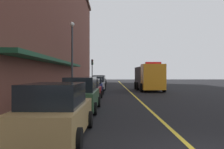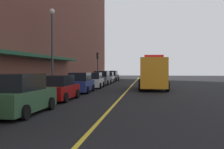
{
  "view_description": "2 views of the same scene",
  "coord_description": "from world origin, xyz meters",
  "px_view_note": "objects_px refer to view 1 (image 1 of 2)",
  "views": [
    {
      "loc": [
        -2.27,
        -5.84,
        2.08
      ],
      "look_at": [
        -1.99,
        29.38,
        1.94
      ],
      "focal_mm": 39.41,
      "sensor_mm": 36.0,
      "label": 1
    },
    {
      "loc": [
        1.9,
        -4.27,
        2.11
      ],
      "look_at": [
        -1.16,
        19.85,
        1.59
      ],
      "focal_mm": 44.48,
      "sensor_mm": 36.0,
      "label": 2
    }
  ],
  "objects_px": {
    "parked_car_4": "(97,84)",
    "traffic_light_near": "(92,67)",
    "parked_car_0": "(56,112)",
    "parked_car_6": "(100,81)",
    "parked_car_3": "(94,86)",
    "parking_meter_2": "(72,86)",
    "utility_truck": "(149,77)",
    "parking_meter_3": "(59,90)",
    "parked_car_2": "(89,90)",
    "parking_meter_0": "(67,88)",
    "parked_car_5": "(99,82)",
    "parking_meter_1": "(85,82)",
    "street_lamp_left": "(72,50)",
    "parked_car_1": "(81,95)",
    "parked_car_7": "(101,80)"
  },
  "relations": [
    {
      "from": "parked_car_3",
      "to": "parking_meter_3",
      "type": "distance_m",
      "value": 10.59
    },
    {
      "from": "parking_meter_2",
      "to": "parking_meter_3",
      "type": "relative_size",
      "value": 1.0
    },
    {
      "from": "parked_car_0",
      "to": "parking_meter_3",
      "type": "bearing_deg",
      "value": 12.27
    },
    {
      "from": "parked_car_1",
      "to": "parking_meter_3",
      "type": "bearing_deg",
      "value": 53.37
    },
    {
      "from": "parked_car_6",
      "to": "parked_car_5",
      "type": "bearing_deg",
      "value": 178.41
    },
    {
      "from": "parked_car_1",
      "to": "parked_car_4",
      "type": "bearing_deg",
      "value": 1.08
    },
    {
      "from": "parked_car_3",
      "to": "parking_meter_1",
      "type": "height_order",
      "value": "parked_car_3"
    },
    {
      "from": "parking_meter_0",
      "to": "parked_car_2",
      "type": "bearing_deg",
      "value": 52.29
    },
    {
      "from": "parked_car_6",
      "to": "utility_truck",
      "type": "relative_size",
      "value": 0.57
    },
    {
      "from": "parking_meter_2",
      "to": "parking_meter_1",
      "type": "bearing_deg",
      "value": 90.0
    },
    {
      "from": "parked_car_1",
      "to": "parked_car_4",
      "type": "relative_size",
      "value": 1.05
    },
    {
      "from": "street_lamp_left",
      "to": "utility_truck",
      "type": "bearing_deg",
      "value": 36.19
    },
    {
      "from": "street_lamp_left",
      "to": "parked_car_6",
      "type": "bearing_deg",
      "value": 84.1
    },
    {
      "from": "parking_meter_0",
      "to": "traffic_light_near",
      "type": "bearing_deg",
      "value": 89.85
    },
    {
      "from": "parked_car_7",
      "to": "parking_meter_0",
      "type": "height_order",
      "value": "parked_car_7"
    },
    {
      "from": "parked_car_3",
      "to": "parking_meter_2",
      "type": "height_order",
      "value": "parked_car_3"
    },
    {
      "from": "utility_truck",
      "to": "parked_car_3",
      "type": "bearing_deg",
      "value": -54.89
    },
    {
      "from": "street_lamp_left",
      "to": "traffic_light_near",
      "type": "xyz_separation_m",
      "value": [
        0.66,
        17.63,
        -1.24
      ]
    },
    {
      "from": "parked_car_3",
      "to": "parked_car_1",
      "type": "bearing_deg",
      "value": 178.94
    },
    {
      "from": "parked_car_0",
      "to": "parked_car_6",
      "type": "bearing_deg",
      "value": 1.38
    },
    {
      "from": "parked_car_6",
      "to": "street_lamp_left",
      "type": "distance_m",
      "value": 19.44
    },
    {
      "from": "parked_car_2",
      "to": "utility_truck",
      "type": "height_order",
      "value": "utility_truck"
    },
    {
      "from": "parked_car_3",
      "to": "street_lamp_left",
      "type": "bearing_deg",
      "value": 124.74
    },
    {
      "from": "street_lamp_left",
      "to": "parked_car_1",
      "type": "bearing_deg",
      "value": -78.45
    },
    {
      "from": "parked_car_0",
      "to": "parking_meter_0",
      "type": "xyz_separation_m",
      "value": [
        -1.32,
        9.59,
        0.23
      ]
    },
    {
      "from": "utility_truck",
      "to": "parking_meter_3",
      "type": "height_order",
      "value": "utility_truck"
    },
    {
      "from": "parked_car_5",
      "to": "parked_car_6",
      "type": "height_order",
      "value": "parked_car_5"
    },
    {
      "from": "parked_car_5",
      "to": "traffic_light_near",
      "type": "relative_size",
      "value": 1.11
    },
    {
      "from": "parked_car_3",
      "to": "parking_meter_1",
      "type": "relative_size",
      "value": 3.27
    },
    {
      "from": "parked_car_3",
      "to": "parked_car_6",
      "type": "distance_m",
      "value": 17.51
    },
    {
      "from": "utility_truck",
      "to": "parking_meter_1",
      "type": "xyz_separation_m",
      "value": [
        -7.8,
        -0.35,
        -0.54
      ]
    },
    {
      "from": "parked_car_4",
      "to": "parked_car_5",
      "type": "relative_size",
      "value": 0.94
    },
    {
      "from": "parked_car_6",
      "to": "parking_meter_1",
      "type": "distance_m",
      "value": 13.26
    },
    {
      "from": "parked_car_7",
      "to": "utility_truck",
      "type": "height_order",
      "value": "utility_truck"
    },
    {
      "from": "parked_car_6",
      "to": "utility_truck",
      "type": "distance_m",
      "value": 14.39
    },
    {
      "from": "parked_car_1",
      "to": "parking_meter_0",
      "type": "height_order",
      "value": "parked_car_1"
    },
    {
      "from": "parked_car_1",
      "to": "parking_meter_2",
      "type": "bearing_deg",
      "value": 14.82
    },
    {
      "from": "parked_car_2",
      "to": "parked_car_6",
      "type": "bearing_deg",
      "value": 1.25
    },
    {
      "from": "parked_car_4",
      "to": "street_lamp_left",
      "type": "height_order",
      "value": "street_lamp_left"
    },
    {
      "from": "parked_car_5",
      "to": "street_lamp_left",
      "type": "relative_size",
      "value": 0.68
    },
    {
      "from": "parked_car_1",
      "to": "parking_meter_1",
      "type": "xyz_separation_m",
      "value": [
        -1.47,
        15.95,
        0.19
      ]
    },
    {
      "from": "parked_car_2",
      "to": "parked_car_5",
      "type": "xyz_separation_m",
      "value": [
        -0.02,
        18.12,
        0.06
      ]
    },
    {
      "from": "parked_car_2",
      "to": "street_lamp_left",
      "type": "bearing_deg",
      "value": 25.0
    },
    {
      "from": "parking_meter_2",
      "to": "traffic_light_near",
      "type": "distance_m",
      "value": 21.84
    },
    {
      "from": "parked_car_4",
      "to": "street_lamp_left",
      "type": "bearing_deg",
      "value": 161.81
    },
    {
      "from": "parked_car_1",
      "to": "parked_car_0",
      "type": "bearing_deg",
      "value": 179.54
    },
    {
      "from": "parked_car_2",
      "to": "parked_car_6",
      "type": "height_order",
      "value": "parked_car_2"
    },
    {
      "from": "parked_car_4",
      "to": "traffic_light_near",
      "type": "distance_m",
      "value": 10.72
    },
    {
      "from": "parked_car_4",
      "to": "parked_car_6",
      "type": "distance_m",
      "value": 11.72
    },
    {
      "from": "parked_car_1",
      "to": "street_lamp_left",
      "type": "bearing_deg",
      "value": 12.65
    }
  ]
}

